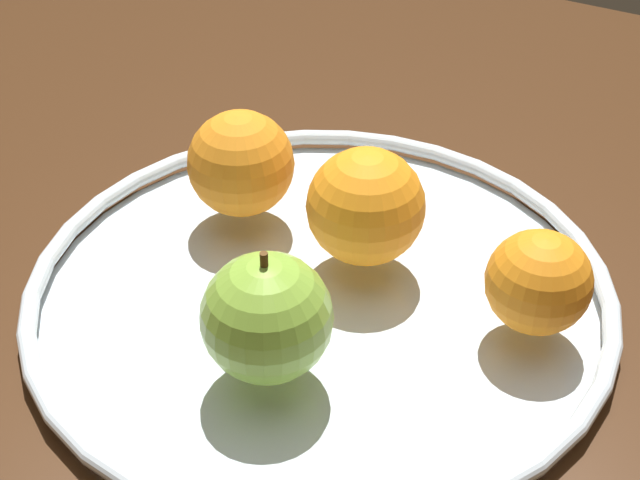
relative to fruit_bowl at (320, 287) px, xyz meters
The scene contains 6 objects.
ground_plane 2.92cm from the fruit_bowl, ahead, with size 112.38×112.38×4.00cm, color #3E2311.
fruit_bowl is the anchor object (origin of this frame).
apple 9.68cm from the fruit_bowl, behind, with size 7.45×7.45×8.25cm.
orange_back_right 14.12cm from the fruit_bowl, 78.71° to the right, with size 6.34×6.34×6.34cm, color orange.
orange_center 10.53cm from the fruit_bowl, 64.91° to the left, with size 7.44×7.44×7.44cm, color orange.
orange_front_left 6.08cm from the fruit_bowl, 20.79° to the right, with size 7.73×7.73×7.73cm, color orange.
Camera 1 is at (-39.04, -22.31, 39.20)cm, focal length 50.86 mm.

